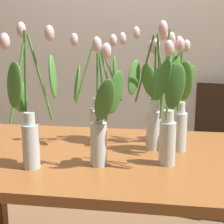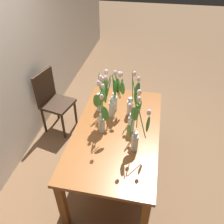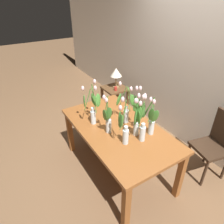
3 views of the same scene
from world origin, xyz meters
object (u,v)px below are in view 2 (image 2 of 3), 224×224
(tulip_vase_0, at_px, (116,97))
(tulip_vase_1, at_px, (132,101))
(dining_chair, at_px, (52,99))
(dining_table, at_px, (117,136))
(tulip_vase_3, at_px, (111,98))
(tulip_vase_2, at_px, (102,95))
(tulip_vase_5, at_px, (133,117))
(tulip_vase_6, at_px, (136,133))
(tulip_vase_4, at_px, (101,115))

(tulip_vase_0, relative_size, tulip_vase_1, 0.93)
(tulip_vase_1, xyz_separation_m, dining_chair, (0.41, 1.19, -0.41))
(dining_table, distance_m, tulip_vase_3, 0.41)
(tulip_vase_0, relative_size, tulip_vase_2, 1.03)
(tulip_vase_5, bearing_deg, dining_table, 98.49)
(dining_table, xyz_separation_m, tulip_vase_6, (-0.25, -0.22, 0.31))
(tulip_vase_3, bearing_deg, tulip_vase_2, 58.91)
(tulip_vase_4, distance_m, tulip_vase_6, 0.43)
(tulip_vase_1, distance_m, dining_chair, 1.32)
(tulip_vase_6, bearing_deg, dining_table, 41.10)
(dining_chair, bearing_deg, tulip_vase_5, -118.71)
(tulip_vase_1, bearing_deg, tulip_vase_6, -169.38)
(tulip_vase_3, bearing_deg, tulip_vase_4, 169.92)
(tulip_vase_6, relative_size, dining_chair, 0.62)
(tulip_vase_4, bearing_deg, tulip_vase_6, -119.12)
(tulip_vase_1, relative_size, tulip_vase_6, 1.00)
(tulip_vase_0, xyz_separation_m, tulip_vase_5, (-0.31, -0.23, -0.01))
(tulip_vase_5, xyz_separation_m, tulip_vase_6, (-0.28, -0.05, 0.04))
(tulip_vase_4, bearing_deg, dining_table, -75.18)
(dining_table, bearing_deg, tulip_vase_3, 25.65)
(tulip_vase_0, relative_size, tulip_vase_6, 0.94)
(tulip_vase_0, distance_m, dining_chair, 1.13)
(tulip_vase_1, bearing_deg, dining_table, 157.41)
(dining_table, xyz_separation_m, dining_chair, (0.70, 1.07, -0.12))
(tulip_vase_0, bearing_deg, tulip_vase_6, -153.97)
(tulip_vase_6, xyz_separation_m, dining_chair, (0.95, 1.29, -0.43))
(tulip_vase_0, height_order, dining_chair, tulip_vase_0)
(tulip_vase_3, relative_size, tulip_vase_5, 1.10)
(tulip_vase_1, distance_m, tulip_vase_4, 0.43)
(tulip_vase_1, xyz_separation_m, tulip_vase_4, (-0.33, 0.28, 0.02))
(tulip_vase_6, bearing_deg, tulip_vase_5, 11.04)
(tulip_vase_3, relative_size, dining_chair, 0.61)
(tulip_vase_6, bearing_deg, tulip_vase_4, 60.88)
(dining_table, xyz_separation_m, tulip_vase_4, (-0.04, 0.16, 0.30))
(tulip_vase_1, xyz_separation_m, tulip_vase_5, (-0.26, -0.05, -0.02))
(tulip_vase_1, bearing_deg, tulip_vase_0, 73.85)
(tulip_vase_1, bearing_deg, dining_chair, 70.72)
(tulip_vase_2, distance_m, tulip_vase_6, 0.71)
(dining_table, relative_size, dining_chair, 1.72)
(tulip_vase_5, distance_m, tulip_vase_6, 0.28)
(tulip_vase_3, bearing_deg, tulip_vase_1, -75.84)
(tulip_vase_0, height_order, tulip_vase_6, tulip_vase_6)
(dining_table, height_order, tulip_vase_6, tulip_vase_6)
(tulip_vase_0, distance_m, tulip_vase_2, 0.17)
(tulip_vase_1, height_order, dining_chair, tulip_vase_1)
(dining_chair, bearing_deg, dining_table, -123.25)
(tulip_vase_0, xyz_separation_m, tulip_vase_3, (-0.11, 0.04, 0.05))
(tulip_vase_6, bearing_deg, tulip_vase_2, 39.17)
(tulip_vase_0, height_order, tulip_vase_1, tulip_vase_1)
(tulip_vase_3, xyz_separation_m, tulip_vase_5, (-0.20, -0.27, -0.06))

